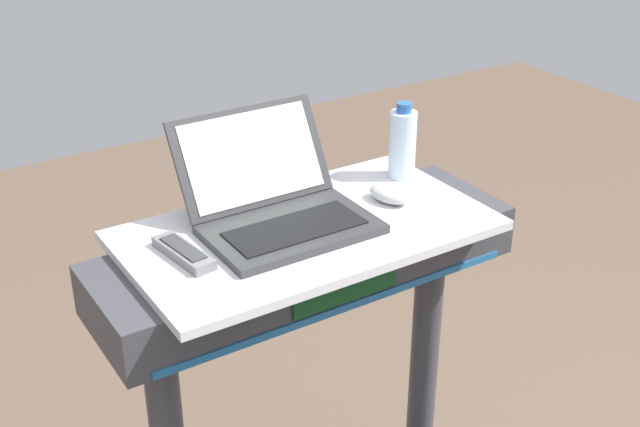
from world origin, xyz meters
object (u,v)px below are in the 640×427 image
at_px(water_bottle, 402,143).
at_px(computer_mouse, 390,194).
at_px(tv_remote, 184,253).
at_px(laptop, 278,205).

bearing_deg(water_bottle, computer_mouse, -138.05).
bearing_deg(computer_mouse, tv_remote, 164.06).
xyz_separation_m(computer_mouse, tv_remote, (-0.48, 0.01, -0.01)).
height_order(water_bottle, tv_remote, water_bottle).
height_order(laptop, computer_mouse, laptop).
bearing_deg(laptop, computer_mouse, -8.80).
xyz_separation_m(laptop, water_bottle, (0.36, 0.05, 0.04)).
distance_m(laptop, computer_mouse, 0.26).
bearing_deg(tv_remote, water_bottle, 7.74).
height_order(computer_mouse, water_bottle, water_bottle).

